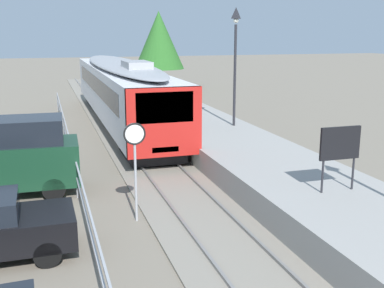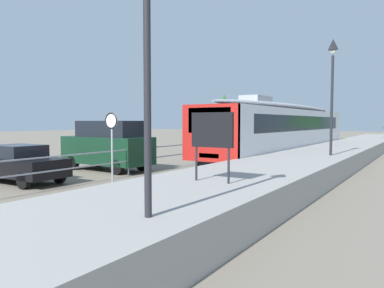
{
  "view_description": "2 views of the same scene",
  "coord_description": "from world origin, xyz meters",
  "px_view_note": "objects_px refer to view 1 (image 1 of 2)",
  "views": [
    {
      "loc": [
        -4.08,
        -2.84,
        5.15
      ],
      "look_at": [
        0.4,
        11.58,
        1.6
      ],
      "focal_mm": 44.47,
      "sensor_mm": 36.0,
      "label": 1
    },
    {
      "loc": [
        8.12,
        -0.41,
        2.46
      ],
      "look_at": [
        0.4,
        11.58,
        1.6
      ],
      "focal_mm": 34.53,
      "sensor_mm": 36.0,
      "label": 2
    }
  ],
  "objects_px": {
    "platform_notice_board": "(340,145)",
    "speed_limit_sign": "(135,147)",
    "platform_lamp_mid_platform": "(235,44)",
    "parked_van_dark_green": "(2,157)",
    "commuter_train": "(120,87)"
  },
  "relations": [
    {
      "from": "platform_notice_board",
      "to": "speed_limit_sign",
      "type": "xyz_separation_m",
      "value": [
        -5.27,
        1.68,
        -0.06
      ]
    },
    {
      "from": "platform_lamp_mid_platform",
      "to": "parked_van_dark_green",
      "type": "xyz_separation_m",
      "value": [
        -9.81,
        -4.55,
        -3.33
      ]
    },
    {
      "from": "parked_van_dark_green",
      "to": "commuter_train",
      "type": "bearing_deg",
      "value": 63.17
    },
    {
      "from": "commuter_train",
      "to": "speed_limit_sign",
      "type": "bearing_deg",
      "value": -97.38
    },
    {
      "from": "commuter_train",
      "to": "speed_limit_sign",
      "type": "height_order",
      "value": "commuter_train"
    },
    {
      "from": "speed_limit_sign",
      "to": "parked_van_dark_green",
      "type": "xyz_separation_m",
      "value": [
        -3.67,
        3.4,
        -0.83
      ]
    },
    {
      "from": "platform_notice_board",
      "to": "commuter_train",
      "type": "bearing_deg",
      "value": 102.05
    },
    {
      "from": "platform_notice_board",
      "to": "parked_van_dark_green",
      "type": "relative_size",
      "value": 0.36
    },
    {
      "from": "commuter_train",
      "to": "platform_notice_board",
      "type": "relative_size",
      "value": 11.54
    },
    {
      "from": "commuter_train",
      "to": "platform_notice_board",
      "type": "height_order",
      "value": "commuter_train"
    },
    {
      "from": "commuter_train",
      "to": "parked_van_dark_green",
      "type": "height_order",
      "value": "commuter_train"
    },
    {
      "from": "platform_lamp_mid_platform",
      "to": "platform_notice_board",
      "type": "bearing_deg",
      "value": -95.19
    },
    {
      "from": "speed_limit_sign",
      "to": "parked_van_dark_green",
      "type": "distance_m",
      "value": 5.07
    },
    {
      "from": "commuter_train",
      "to": "platform_lamp_mid_platform",
      "type": "bearing_deg",
      "value": -56.03
    },
    {
      "from": "commuter_train",
      "to": "platform_notice_board",
      "type": "xyz_separation_m",
      "value": [
        3.42,
        -16.0,
        0.04
      ]
    }
  ]
}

